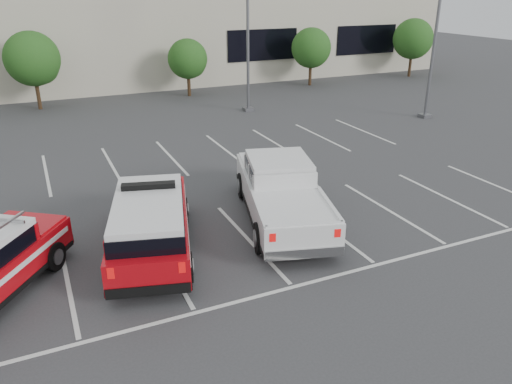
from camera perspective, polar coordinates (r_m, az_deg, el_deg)
ground at (r=15.63m, az=-0.75°, el=-5.59°), size 120.00×120.00×0.00m
stall_markings at (r=19.45m, az=-6.13°, el=0.16°), size 23.00×15.00×0.01m
convention_building at (r=44.93m, az=-18.13°, el=18.12°), size 60.00×16.99×13.20m
tree_mid_left at (r=34.94m, az=-24.03°, el=13.56°), size 3.37×3.37×4.85m
tree_mid_right at (r=36.59m, az=-7.70°, el=14.71°), size 2.77×2.77×3.99m
tree_right at (r=40.61m, az=6.40°, el=15.91°), size 3.07×3.07×4.42m
tree_far_right at (r=46.47m, az=17.54°, el=16.21°), size 3.37×3.37×4.85m
light_pole_mid at (r=31.33m, az=-0.95°, el=18.54°), size 0.90×0.60×10.24m
light_pole_right at (r=31.32m, az=19.92°, el=17.28°), size 0.90×0.60×10.24m
fire_chief_suv at (r=14.92m, az=-11.91°, el=-3.98°), size 3.55×6.12×2.03m
white_pickup at (r=16.74m, az=2.90°, el=-0.58°), size 4.00×6.95×2.02m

